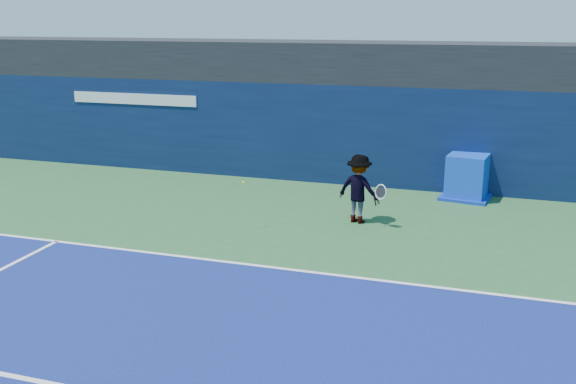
% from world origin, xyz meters
% --- Properties ---
extents(ground, '(80.00, 80.00, 0.00)m').
position_xyz_m(ground, '(0.00, 0.00, 0.00)').
color(ground, '#285A2E').
rests_on(ground, ground).
extents(baseline, '(24.00, 0.10, 0.01)m').
position_xyz_m(baseline, '(0.00, 3.00, 0.01)').
color(baseline, white).
rests_on(baseline, ground).
extents(stadium_band, '(36.00, 3.00, 1.20)m').
position_xyz_m(stadium_band, '(0.00, 11.50, 3.60)').
color(stadium_band, black).
rests_on(stadium_band, back_wall_assembly).
extents(back_wall_assembly, '(36.00, 1.03, 3.00)m').
position_xyz_m(back_wall_assembly, '(-0.00, 10.50, 1.50)').
color(back_wall_assembly, '#0A183A').
rests_on(back_wall_assembly, ground).
extents(equipment_cart, '(1.48, 1.48, 1.25)m').
position_xyz_m(equipment_cart, '(3.70, 9.62, 0.57)').
color(equipment_cart, '#0D38C1').
rests_on(equipment_cart, ground).
extents(tennis_player, '(1.37, 0.92, 1.71)m').
position_xyz_m(tennis_player, '(1.24, 6.52, 0.85)').
color(tennis_player, white).
rests_on(tennis_player, ground).
extents(tennis_ball, '(0.06, 0.06, 0.06)m').
position_xyz_m(tennis_ball, '(-1.27, 5.16, 1.16)').
color(tennis_ball, yellow).
rests_on(tennis_ball, ground).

